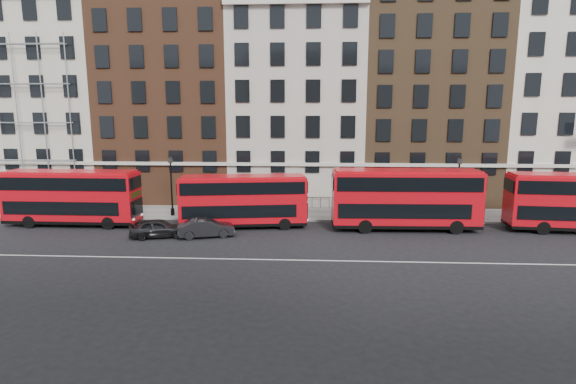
# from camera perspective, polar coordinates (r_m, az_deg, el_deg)

# --- Properties ---
(ground) EXTENTS (120.00, 120.00, 0.00)m
(ground) POSITION_cam_1_polar(r_m,az_deg,el_deg) (29.84, -0.04, -7.39)
(ground) COLOR black
(ground) RESTS_ON ground
(pavement) EXTENTS (80.00, 5.00, 0.15)m
(pavement) POSITION_cam_1_polar(r_m,az_deg,el_deg) (39.95, 0.77, -2.74)
(pavement) COLOR gray
(pavement) RESTS_ON ground
(kerb) EXTENTS (80.00, 0.30, 0.16)m
(kerb) POSITION_cam_1_polar(r_m,az_deg,el_deg) (37.52, 0.62, -3.59)
(kerb) COLOR gray
(kerb) RESTS_ON ground
(road_centre_line) EXTENTS (70.00, 0.12, 0.01)m
(road_centre_line) POSITION_cam_1_polar(r_m,az_deg,el_deg) (27.94, -0.26, -8.62)
(road_centre_line) COLOR white
(road_centre_line) RESTS_ON ground
(building_terrace) EXTENTS (64.00, 11.95, 22.00)m
(building_terrace) POSITION_cam_1_polar(r_m,az_deg,el_deg) (46.34, 0.79, 11.70)
(building_terrace) COLOR #BAB4A1
(building_terrace) RESTS_ON ground
(bus_a) EXTENTS (10.53, 2.65, 4.41)m
(bus_a) POSITION_cam_1_polar(r_m,az_deg,el_deg) (39.63, -25.80, -0.49)
(bus_a) COLOR red
(bus_a) RESTS_ON ground
(bus_b) EXTENTS (10.05, 3.69, 4.13)m
(bus_b) POSITION_cam_1_polar(r_m,az_deg,el_deg) (35.17, -5.74, -1.01)
(bus_b) COLOR red
(bus_b) RESTS_ON ground
(bus_c) EXTENTS (11.21, 2.97, 4.68)m
(bus_c) POSITION_cam_1_polar(r_m,az_deg,el_deg) (35.44, 14.61, -0.72)
(bus_c) COLOR red
(bus_c) RESTS_ON ground
(car_rear) EXTENTS (4.31, 2.55, 1.37)m
(car_rear) POSITION_cam_1_polar(r_m,az_deg,el_deg) (33.93, -16.12, -4.43)
(car_rear) COLOR black
(car_rear) RESTS_ON ground
(car_front) EXTENTS (4.33, 2.53, 1.35)m
(car_front) POSITION_cam_1_polar(r_m,az_deg,el_deg) (33.23, -10.34, -4.51)
(car_front) COLOR #232326
(car_front) RESTS_ON ground
(lamp_post_left) EXTENTS (0.44, 0.44, 5.33)m
(lamp_post_left) POSITION_cam_1_polar(r_m,az_deg,el_deg) (39.66, -14.61, 1.25)
(lamp_post_left) COLOR black
(lamp_post_left) RESTS_ON pavement
(lamp_post_right) EXTENTS (0.44, 0.44, 5.33)m
(lamp_post_right) POSITION_cam_1_polar(r_m,az_deg,el_deg) (40.06, 20.79, 1.00)
(lamp_post_right) COLOR black
(lamp_post_right) RESTS_ON pavement
(iron_railings) EXTENTS (6.60, 0.06, 1.00)m
(iron_railings) POSITION_cam_1_polar(r_m,az_deg,el_deg) (41.98, 0.89, -1.31)
(iron_railings) COLOR black
(iron_railings) RESTS_ON pavement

